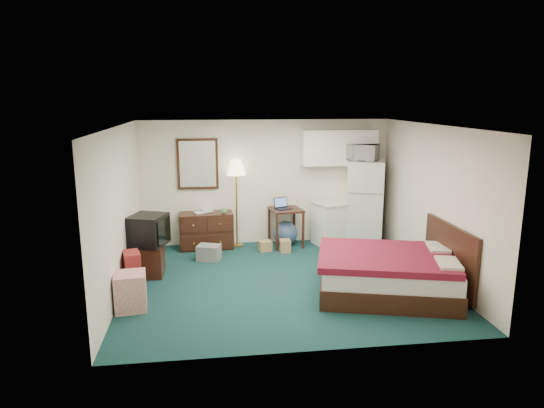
{
  "coord_description": "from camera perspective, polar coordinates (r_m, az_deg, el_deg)",
  "views": [
    {
      "loc": [
        -1.16,
        -7.34,
        2.91
      ],
      "look_at": [
        -0.14,
        0.27,
        1.23
      ],
      "focal_mm": 32.0,
      "sensor_mm": 36.0,
      "label": 1
    }
  ],
  "objects": [
    {
      "name": "cardboard_box_b",
      "position": [
        9.4,
        1.54,
        -4.95
      ],
      "size": [
        0.2,
        0.24,
        0.24
      ],
      "primitive_type": null,
      "rotation": [
        0.0,
        0.0,
        -0.02
      ],
      "color": "#936D47",
      "rests_on": "floor"
    },
    {
      "name": "mug",
      "position": [
        9.46,
        -5.68,
        -0.8
      ],
      "size": [
        0.14,
        0.13,
        0.12
      ],
      "primitive_type": "imported",
      "rotation": [
        0.0,
        0.0,
        0.32
      ],
      "color": "#5F9F54",
      "rests_on": "dresser"
    },
    {
      "name": "kitchen_counter",
      "position": [
        9.91,
        7.38,
        -2.32
      ],
      "size": [
        0.92,
        0.81,
        0.85
      ],
      "primitive_type": null,
      "rotation": [
        0.0,
        0.0,
        0.33
      ],
      "color": "white",
      "rests_on": "floor"
    },
    {
      "name": "fridge",
      "position": [
        9.95,
        10.89,
        0.18
      ],
      "size": [
        0.9,
        0.9,
        1.71
      ],
      "primitive_type": null,
      "rotation": [
        0.0,
        0.0,
        -0.34
      ],
      "color": "silver",
      "rests_on": "floor"
    },
    {
      "name": "crt_tv",
      "position": [
        8.29,
        -14.35,
        -2.99
      ],
      "size": [
        0.72,
        0.75,
        0.51
      ],
      "primitive_type": null,
      "rotation": [
        0.0,
        0.0,
        -0.34
      ],
      "color": "black",
      "rests_on": "tv_stand"
    },
    {
      "name": "upper_cabinets",
      "position": [
        9.82,
        7.87,
        6.61
      ],
      "size": [
        1.5,
        0.35,
        0.7
      ],
      "primitive_type": null,
      "color": "white",
      "rests_on": "walls"
    },
    {
      "name": "ceiling",
      "position": [
        7.44,
        1.36,
        9.17
      ],
      "size": [
        5.0,
        4.5,
        0.01
      ],
      "primitive_type": "cube",
      "color": "white",
      "rests_on": "walls"
    },
    {
      "name": "suitcase",
      "position": [
        7.83,
        -16.1,
        -7.6
      ],
      "size": [
        0.33,
        0.43,
        0.61
      ],
      "primitive_type": null,
      "rotation": [
        0.0,
        0.0,
        0.26
      ],
      "color": "maroon",
      "rests_on": "floor"
    },
    {
      "name": "microwave",
      "position": [
        9.78,
        10.59,
        6.23
      ],
      "size": [
        0.67,
        0.6,
        0.4
      ],
      "primitive_type": "imported",
      "rotation": [
        0.0,
        0.0,
        -0.59
      ],
      "color": "silver",
      "rests_on": "fridge"
    },
    {
      "name": "tv_stand",
      "position": [
        8.43,
        -14.45,
        -6.39
      ],
      "size": [
        0.54,
        0.59,
        0.52
      ],
      "primitive_type": null,
      "rotation": [
        0.0,
        0.0,
        -0.04
      ],
      "color": "black",
      "rests_on": "floor"
    },
    {
      "name": "headboard",
      "position": [
        7.9,
        20.17,
        -5.84
      ],
      "size": [
        0.06,
        1.56,
        1.0
      ],
      "primitive_type": null,
      "color": "black",
      "rests_on": "walls"
    },
    {
      "name": "book_a",
      "position": [
        9.54,
        -9.1,
        -0.45
      ],
      "size": [
        0.16,
        0.08,
        0.23
      ],
      "primitive_type": "imported",
      "rotation": [
        0.0,
        0.0,
        0.37
      ],
      "color": "#936D47",
      "rests_on": "dresser"
    },
    {
      "name": "floor",
      "position": [
        7.98,
        1.27,
        -9.06
      ],
      "size": [
        5.0,
        4.5,
        0.01
      ],
      "primitive_type": "cube",
      "color": "#0F3535",
      "rests_on": "ground"
    },
    {
      "name": "laptop",
      "position": [
        9.6,
        1.38,
        0.04
      ],
      "size": [
        0.39,
        0.36,
        0.21
      ],
      "primitive_type": null,
      "rotation": [
        0.0,
        0.0,
        0.43
      ],
      "color": "black",
      "rests_on": "desk"
    },
    {
      "name": "exercise_ball",
      "position": [
        9.79,
        1.57,
        -3.46
      ],
      "size": [
        0.63,
        0.63,
        0.49
      ],
      "primitive_type": "sphere",
      "rotation": [
        0.0,
        0.0,
        -0.33
      ],
      "color": "#324A70",
      "rests_on": "floor"
    },
    {
      "name": "book_b",
      "position": [
        9.64,
        -8.18,
        -0.22
      ],
      "size": [
        0.18,
        0.08,
        0.25
      ],
      "primitive_type": "imported",
      "rotation": [
        0.0,
        0.0,
        0.29
      ],
      "color": "#936D47",
      "rests_on": "dresser"
    },
    {
      "name": "bed",
      "position": [
        7.58,
        13.4,
        -8.05
      ],
      "size": [
        2.31,
        2.0,
        0.63
      ],
      "primitive_type": null,
      "rotation": [
        0.0,
        0.0,
        -0.27
      ],
      "color": "maroon",
      "rests_on": "floor"
    },
    {
      "name": "walls",
      "position": [
        7.61,
        1.31,
        -0.27
      ],
      "size": [
        5.01,
        4.51,
        2.5
      ],
      "color": "white",
      "rests_on": "floor"
    },
    {
      "name": "mirror",
      "position": [
        9.64,
        -8.74,
        4.68
      ],
      "size": [
        0.8,
        0.06,
        1.0
      ],
      "primitive_type": null,
      "color": "white",
      "rests_on": "walls"
    },
    {
      "name": "desk",
      "position": [
        9.73,
        1.63,
        -2.75
      ],
      "size": [
        0.69,
        0.69,
        0.76
      ],
      "primitive_type": null,
      "rotation": [
        0.0,
        0.0,
        0.15
      ],
      "color": "black",
      "rests_on": "floor"
    },
    {
      "name": "retail_box",
      "position": [
        7.16,
        -16.31,
        -9.85
      ],
      "size": [
        0.47,
        0.47,
        0.53
      ],
      "primitive_type": null,
      "rotation": [
        0.0,
        0.0,
        0.11
      ],
      "color": "white",
      "rests_on": "floor"
    },
    {
      "name": "floor_lamp",
      "position": [
        9.62,
        -4.19,
        0.06
      ],
      "size": [
        0.42,
        0.42,
        1.74
      ],
      "primitive_type": null,
      "rotation": [
        0.0,
        0.0,
        -0.13
      ],
      "color": "#B28A40",
      "rests_on": "floor"
    },
    {
      "name": "file_bin",
      "position": [
        9.0,
        -7.44,
        -5.7
      ],
      "size": [
        0.48,
        0.42,
        0.28
      ],
      "primitive_type": null,
      "rotation": [
        0.0,
        0.0,
        -0.33
      ],
      "color": "gray",
      "rests_on": "floor"
    },
    {
      "name": "dresser",
      "position": [
        9.66,
        -7.73,
        -3.11
      ],
      "size": [
        1.06,
        0.51,
        0.71
      ],
      "primitive_type": null,
      "rotation": [
        0.0,
        0.0,
        0.04
      ],
      "color": "black",
      "rests_on": "floor"
    },
    {
      "name": "cardboard_box_a",
      "position": [
        9.46,
        -0.84,
        -4.95
      ],
      "size": [
        0.28,
        0.25,
        0.2
      ],
      "primitive_type": null,
      "rotation": [
        0.0,
        0.0,
        0.21
      ],
      "color": "#936D47",
      "rests_on": "floor"
    }
  ]
}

